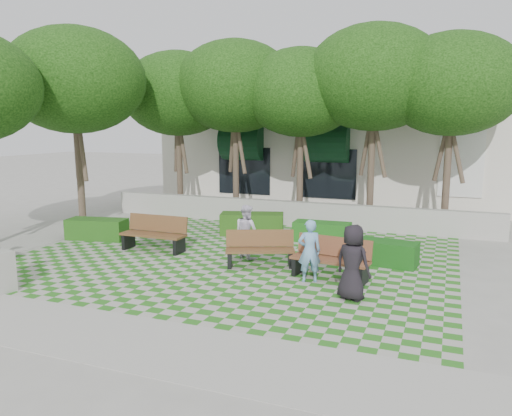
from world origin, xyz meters
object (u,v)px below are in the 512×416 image
at_px(hedge_east, 382,252).
at_px(hedge_midright, 322,232).
at_px(person_blue, 309,251).
at_px(hedge_midleft, 252,224).
at_px(bench_west, 155,234).
at_px(bench_mid, 260,249).
at_px(bench_east, 331,259).
at_px(person_white, 247,231).
at_px(hedge_west, 97,229).
at_px(person_dark, 353,262).

relative_size(hedge_east, hedge_midright, 1.02).
bearing_deg(person_blue, hedge_midleft, -77.52).
distance_m(bench_west, hedge_midright, 5.33).
bearing_deg(person_blue, bench_mid, -51.76).
height_order(bench_east, person_white, person_white).
xyz_separation_m(hedge_west, person_dark, (8.95, -2.71, 0.49)).
xyz_separation_m(bench_mid, hedge_west, (-6.18, 1.03, -0.12)).
relative_size(bench_east, person_blue, 1.31).
bearing_deg(bench_mid, hedge_east, 2.52).
height_order(bench_east, hedge_east, bench_east).
height_order(bench_mid, person_white, person_white).
xyz_separation_m(hedge_east, person_white, (-3.67, -0.72, 0.44)).
height_order(bench_mid, hedge_east, bench_mid).
bearing_deg(bench_mid, hedge_midright, 53.82).
distance_m(hedge_midleft, person_dark, 6.86).
distance_m(bench_east, hedge_east, 2.03).
distance_m(hedge_east, person_blue, 2.68).
distance_m(bench_west, hedge_midleft, 3.65).
relative_size(bench_west, person_dark, 1.21).
xyz_separation_m(hedge_west, person_blue, (7.76, -1.86, 0.43)).
distance_m(hedge_east, hedge_midleft, 5.14).
relative_size(bench_mid, person_dark, 1.16).
height_order(person_dark, person_white, person_dark).
height_order(hedge_midleft, person_dark, person_dark).
bearing_deg(bench_west, hedge_west, 167.34).
xyz_separation_m(hedge_west, person_white, (5.52, -0.36, 0.43)).
bearing_deg(hedge_midright, bench_west, -145.97).
bearing_deg(person_dark, person_white, -13.88).
distance_m(hedge_east, person_white, 3.77).
distance_m(hedge_midleft, person_white, 3.06).
bearing_deg(hedge_midleft, hedge_east, -24.78).
bearing_deg(hedge_east, bench_west, -171.74).
relative_size(hedge_east, person_blue, 1.22).
relative_size(hedge_midleft, person_dark, 1.29).
height_order(bench_mid, hedge_midleft, bench_mid).
xyz_separation_m(hedge_midright, person_dark, (1.93, -5.10, 0.51)).
bearing_deg(person_white, bench_west, 33.42).
xyz_separation_m(bench_west, hedge_midright, (4.41, 2.98, -0.19)).
distance_m(hedge_west, person_white, 5.54).
xyz_separation_m(hedge_midleft, person_white, (0.99, -2.87, 0.39)).
distance_m(bench_east, hedge_midright, 3.96).
height_order(bench_west, person_dark, person_dark).
bearing_deg(bench_east, person_blue, -123.35).
height_order(hedge_east, person_white, person_white).
xyz_separation_m(bench_mid, person_dark, (2.78, -1.68, 0.37)).
bearing_deg(hedge_midright, hedge_west, -161.25).
distance_m(hedge_midleft, hedge_west, 5.18).
bearing_deg(hedge_west, hedge_midright, 18.75).
bearing_deg(bench_east, hedge_midleft, 141.98).
relative_size(hedge_midright, person_blue, 1.19).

